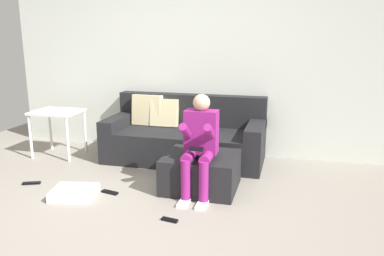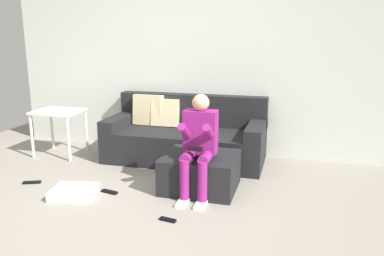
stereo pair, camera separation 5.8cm
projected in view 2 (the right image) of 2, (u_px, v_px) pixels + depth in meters
The scene contains 10 objects.
ground_plane at pixel (129, 218), 3.49m from camera, with size 6.82×6.82×0.00m, color gray.
wall_back at pixel (193, 65), 5.28m from camera, with size 5.25×0.10×2.41m, color silver.
couch_sectional at pixel (185, 137), 5.09m from camera, with size 2.03×0.89×0.82m.
ottoman at pixel (200, 172), 4.12m from camera, with size 0.76×0.68×0.38m, color black.
person_seated at pixel (199, 141), 3.87m from camera, with size 0.33×0.54×1.04m.
storage_bin at pixel (74, 192), 3.95m from camera, with size 0.43×0.36×0.09m, color silver.
side_table at pixel (58, 117), 5.22m from camera, with size 0.61×0.50×0.62m.
remote_near_ottoman at pixel (168, 220), 3.44m from camera, with size 0.15×0.05×0.02m, color black.
remote_by_storage_bin at pixel (109, 192), 4.05m from camera, with size 0.19×0.05×0.02m, color black.
remote_under_side_table at pixel (32, 182), 4.31m from camera, with size 0.19×0.05×0.02m, color black.
Camera 2 is at (1.40, -2.93, 1.62)m, focal length 36.24 mm.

